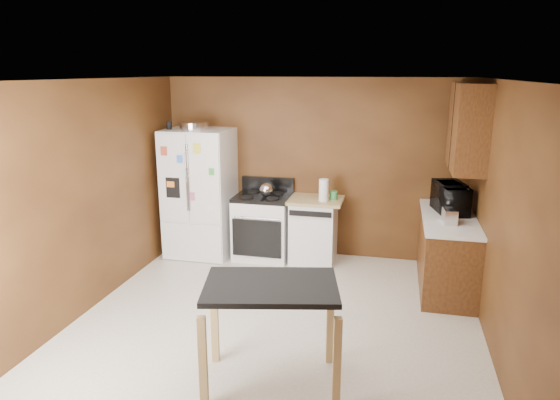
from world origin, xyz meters
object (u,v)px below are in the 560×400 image
(dishwasher, at_px, (314,229))
(green_canister, at_px, (334,195))
(roasting_pan, at_px, (194,126))
(microwave, at_px, (450,199))
(island, at_px, (271,301))
(kettle, at_px, (266,190))
(toaster, at_px, (450,216))
(pen_cup, at_px, (169,125))
(paper_towel, at_px, (324,190))
(gas_range, at_px, (263,225))
(refrigerator, at_px, (200,193))

(dishwasher, bearing_deg, green_canister, 5.00)
(green_canister, bearing_deg, dishwasher, -175.00)
(roasting_pan, xyz_separation_m, microwave, (3.39, -0.21, -0.79))
(island, bearing_deg, kettle, 105.49)
(toaster, bearing_deg, pen_cup, 165.46)
(toaster, bearing_deg, paper_towel, 150.45)
(microwave, bearing_deg, island, 134.74)
(roasting_pan, height_order, kettle, roasting_pan)
(green_canister, bearing_deg, pen_cup, -174.90)
(kettle, xyz_separation_m, gas_range, (-0.06, 0.05, -0.53))
(paper_towel, relative_size, island, 0.24)
(roasting_pan, relative_size, toaster, 1.73)
(microwave, relative_size, refrigerator, 0.33)
(toaster, xyz_separation_m, dishwasher, (-1.69, 0.79, -0.53))
(dishwasher, relative_size, island, 0.72)
(dishwasher, bearing_deg, refrigerator, -177.01)
(roasting_pan, distance_m, refrigerator, 0.95)
(paper_towel, xyz_separation_m, dishwasher, (-0.14, 0.09, -0.59))
(gas_range, bearing_deg, kettle, -37.62)
(dishwasher, bearing_deg, paper_towel, -32.46)
(microwave, xyz_separation_m, gas_range, (-2.45, 0.28, -0.60))
(toaster, relative_size, refrigerator, 0.13)
(toaster, bearing_deg, kettle, 157.84)
(green_canister, bearing_deg, roasting_pan, -176.41)
(roasting_pan, relative_size, paper_towel, 1.34)
(toaster, height_order, dishwasher, toaster)
(paper_towel, xyz_separation_m, refrigerator, (-1.77, 0.00, -0.14))
(pen_cup, relative_size, island, 0.09)
(kettle, distance_m, refrigerator, 0.98)
(refrigerator, distance_m, island, 3.31)
(toaster, relative_size, microwave, 0.39)
(toaster, bearing_deg, green_canister, 145.15)
(pen_cup, xyz_separation_m, island, (2.12, -2.71, -1.10))
(gas_range, distance_m, island, 3.00)
(paper_towel, height_order, microwave, microwave)
(microwave, bearing_deg, dishwasher, 66.61)
(roasting_pan, xyz_separation_m, refrigerator, (0.03, 0.01, -0.95))
(toaster, distance_m, dishwasher, 1.94)
(roasting_pan, relative_size, gas_range, 0.36)
(microwave, bearing_deg, roasting_pan, 73.12)
(kettle, relative_size, refrigerator, 0.10)
(dishwasher, bearing_deg, gas_range, -178.06)
(gas_range, bearing_deg, toaster, -17.69)
(gas_range, bearing_deg, paper_towel, -4.30)
(microwave, xyz_separation_m, island, (-1.61, -2.58, -0.31))
(kettle, height_order, microwave, microwave)
(green_canister, relative_size, dishwasher, 0.13)
(green_canister, relative_size, gas_range, 0.10)
(pen_cup, distance_m, green_canister, 2.44)
(microwave, xyz_separation_m, dishwasher, (-1.73, 0.31, -0.61))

